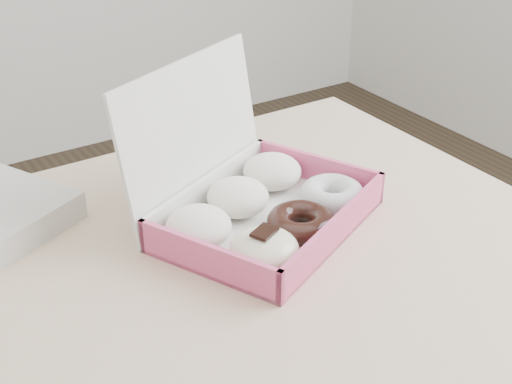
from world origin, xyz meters
TOP-DOWN VIEW (x-y plane):
  - table at (0.00, 0.00)m, footprint 1.20×0.80m
  - donut_box at (0.21, 0.08)m, footprint 0.38×0.36m

SIDE VIEW (x-z plane):
  - table at x=0.00m, z-range 0.30..1.05m
  - donut_box at x=0.21m, z-range 0.68..0.89m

